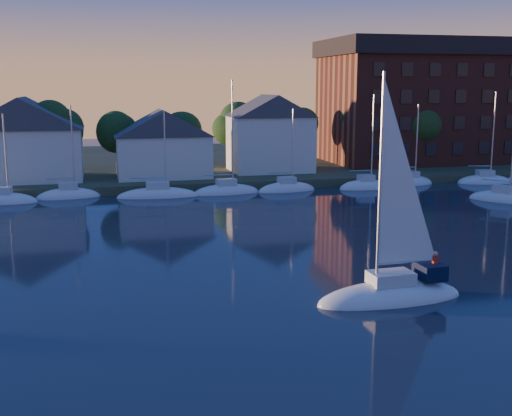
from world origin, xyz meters
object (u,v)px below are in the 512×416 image
object	(u,v)px
clubhouse_centre	(163,143)
clubhouse_east	(270,132)
condo_block	(431,100)
clubhouse_west	(24,138)
hero_sailboat	(393,290)
drifting_sailboat_right	(502,200)

from	to	relation	value
clubhouse_centre	clubhouse_east	size ratio (longest dim) A/B	1.10
clubhouse_east	condo_block	bearing A→B (deg)	12.89
condo_block	clubhouse_east	bearing A→B (deg)	-167.11
clubhouse_west	clubhouse_east	size ratio (longest dim) A/B	1.30
clubhouse_centre	hero_sailboat	bearing A→B (deg)	-80.00
condo_block	drifting_sailboat_right	distance (m)	30.51
hero_sailboat	drifting_sailboat_right	bearing A→B (deg)	-135.80
clubhouse_west	hero_sailboat	xyz separation A→B (m)	(24.19, -47.43, -5.35)
hero_sailboat	condo_block	bearing A→B (deg)	-122.37
condo_block	clubhouse_centre	bearing A→B (deg)	-168.76
hero_sailboat	drifting_sailboat_right	world-z (taller)	hero_sailboat
clubhouse_east	hero_sailboat	bearing A→B (deg)	-96.84
hero_sailboat	clubhouse_east	bearing A→B (deg)	-98.88
condo_block	hero_sailboat	size ratio (longest dim) A/B	2.25
condo_block	drifting_sailboat_right	xyz separation A→B (m)	(-6.69, -28.14, -9.70)
condo_block	drifting_sailboat_right	bearing A→B (deg)	-103.36
clubhouse_centre	hero_sailboat	world-z (taller)	hero_sailboat
clubhouse_west	hero_sailboat	bearing A→B (deg)	-62.98
clubhouse_west	condo_block	size ratio (longest dim) A/B	0.44
clubhouse_west	drifting_sailboat_right	size ratio (longest dim) A/B	1.20
clubhouse_east	condo_block	distance (m)	26.94
clubhouse_centre	clubhouse_east	bearing A→B (deg)	8.13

